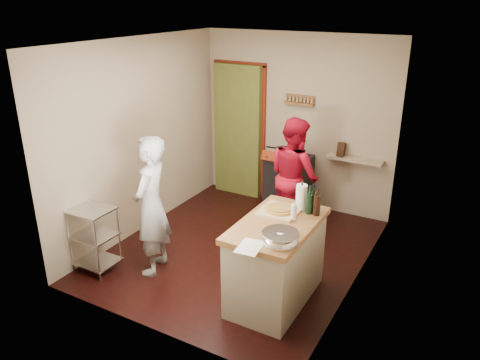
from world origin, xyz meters
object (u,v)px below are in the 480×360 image
object	(u,v)px
wire_shelving	(94,236)
island	(277,259)
person_stripe	(151,206)
person_red	(294,175)
stove	(288,183)

from	to	relation	value
wire_shelving	island	distance (m)	2.18
person_stripe	person_red	distance (m)	2.03
stove	person_stripe	xyz separation A→B (m)	(-0.71, -2.30, 0.38)
stove	wire_shelving	xyz separation A→B (m)	(-1.33, -2.62, -0.01)
island	person_stripe	bearing A→B (deg)	-173.66
stove	wire_shelving	distance (m)	2.94
wire_shelving	person_red	xyz separation A→B (m)	(1.63, 2.09, 0.36)
island	person_stripe	size ratio (longest dim) A/B	0.81
stove	person_red	xyz separation A→B (m)	(0.30, -0.53, 0.35)
wire_shelving	person_stripe	world-z (taller)	person_stripe
island	stove	bearing A→B (deg)	110.58
person_red	island	bearing A→B (deg)	140.78
stove	island	size ratio (longest dim) A/B	0.75
wire_shelving	person_stripe	xyz separation A→B (m)	(0.62, 0.33, 0.39)
island	wire_shelving	bearing A→B (deg)	-166.87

